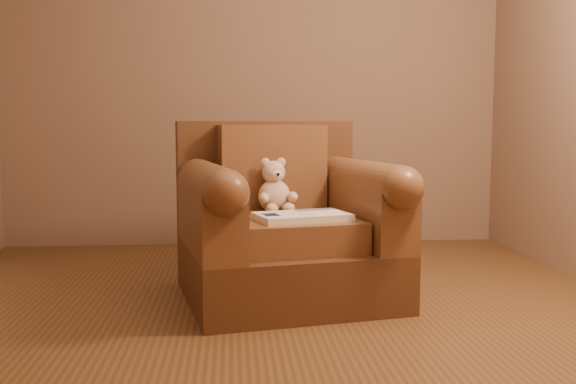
{
  "coord_description": "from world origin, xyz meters",
  "views": [
    {
      "loc": [
        -0.18,
        -3.23,
        0.97
      ],
      "look_at": [
        0.12,
        0.24,
        0.61
      ],
      "focal_mm": 40.0,
      "sensor_mm": 36.0,
      "label": 1
    }
  ],
  "objects": [
    {
      "name": "armchair",
      "position": [
        0.11,
        0.34,
        0.38
      ],
      "size": [
        1.29,
        1.24,
        1.0
      ],
      "rotation": [
        0.0,
        0.0,
        0.19
      ],
      "color": "#4F301A",
      "rests_on": "floor"
    },
    {
      "name": "floor",
      "position": [
        0.0,
        0.0,
        0.0
      ],
      "size": [
        4.0,
        4.0,
        0.0
      ],
      "primitive_type": "plane",
      "color": "brown",
      "rests_on": "ground"
    },
    {
      "name": "teddy_bear",
      "position": [
        0.06,
        0.42,
        0.59
      ],
      "size": [
        0.23,
        0.26,
        0.32
      ],
      "rotation": [
        0.0,
        0.0,
        0.24
      ],
      "color": "beige",
      "rests_on": "armchair"
    },
    {
      "name": "guidebook",
      "position": [
        0.18,
        0.08,
        0.49
      ],
      "size": [
        0.54,
        0.41,
        0.04
      ],
      "rotation": [
        0.0,
        0.0,
        0.28
      ],
      "color": "beige",
      "rests_on": "armchair"
    },
    {
      "name": "side_table",
      "position": [
        0.51,
        0.94,
        0.28
      ],
      "size": [
        0.37,
        0.37,
        0.51
      ],
      "color": "gold",
      "rests_on": "floor"
    }
  ]
}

